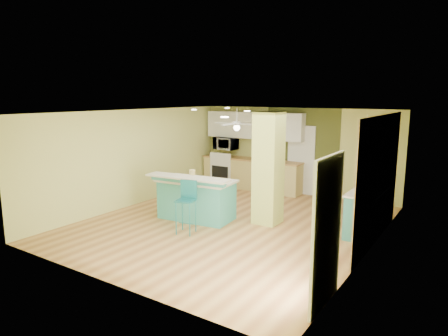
{
  "coord_description": "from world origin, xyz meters",
  "views": [
    {
      "loc": [
        4.62,
        -7.32,
        2.86
      ],
      "look_at": [
        -0.46,
        0.4,
        1.17
      ],
      "focal_mm": 32.0,
      "sensor_mm": 36.0,
      "label": 1
    }
  ],
  "objects_px": {
    "bar_stool": "(187,198)",
    "canister": "(192,173)",
    "peninsula": "(196,198)",
    "side_counter": "(366,212)",
    "fruit_bowl": "(260,159)"
  },
  "relations": [
    {
      "from": "fruit_bowl",
      "to": "canister",
      "type": "xyz_separation_m",
      "value": [
        -0.21,
        -3.01,
        0.04
      ]
    },
    {
      "from": "bar_stool",
      "to": "fruit_bowl",
      "type": "xyz_separation_m",
      "value": [
        -0.5,
        4.11,
        0.23
      ]
    },
    {
      "from": "canister",
      "to": "side_counter",
      "type": "bearing_deg",
      "value": 13.09
    },
    {
      "from": "bar_stool",
      "to": "fruit_bowl",
      "type": "distance_m",
      "value": 4.15
    },
    {
      "from": "bar_stool",
      "to": "fruit_bowl",
      "type": "height_order",
      "value": "bar_stool"
    },
    {
      "from": "peninsula",
      "to": "side_counter",
      "type": "bearing_deg",
      "value": 12.02
    },
    {
      "from": "peninsula",
      "to": "fruit_bowl",
      "type": "relative_size",
      "value": 7.53
    },
    {
      "from": "peninsula",
      "to": "bar_stool",
      "type": "height_order",
      "value": "bar_stool"
    },
    {
      "from": "bar_stool",
      "to": "side_counter",
      "type": "relative_size",
      "value": 0.77
    },
    {
      "from": "canister",
      "to": "peninsula",
      "type": "bearing_deg",
      "value": -39.72
    },
    {
      "from": "side_counter",
      "to": "fruit_bowl",
      "type": "bearing_deg",
      "value": 150.06
    },
    {
      "from": "bar_stool",
      "to": "canister",
      "type": "relative_size",
      "value": 6.64
    },
    {
      "from": "bar_stool",
      "to": "canister",
      "type": "bearing_deg",
      "value": 108.99
    },
    {
      "from": "bar_stool",
      "to": "peninsula",
      "type": "bearing_deg",
      "value": 101.86
    },
    {
      "from": "bar_stool",
      "to": "canister",
      "type": "height_order",
      "value": "bar_stool"
    }
  ]
}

